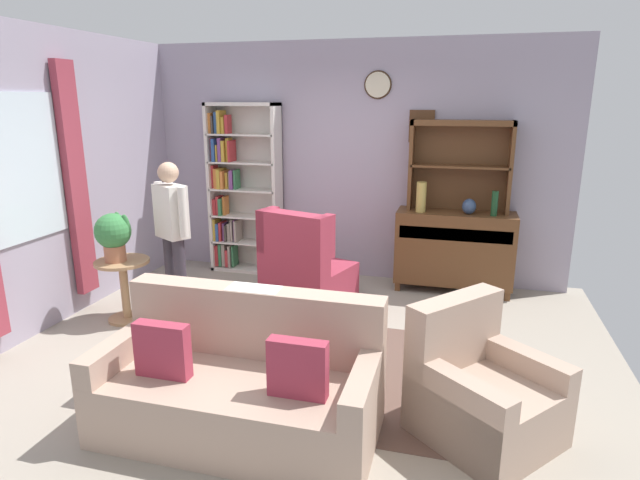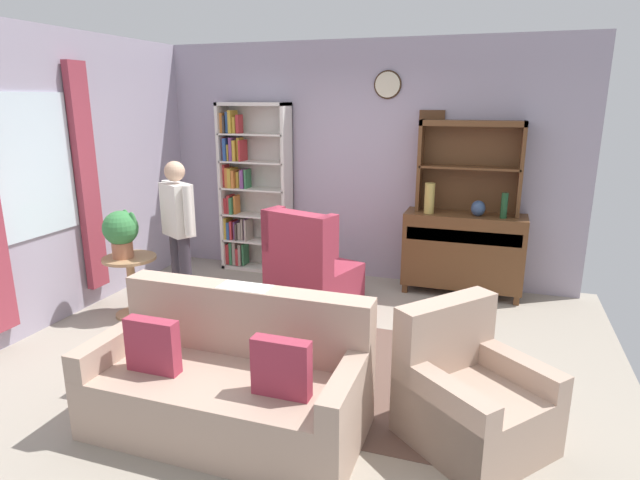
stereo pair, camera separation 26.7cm
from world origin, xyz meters
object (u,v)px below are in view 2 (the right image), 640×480
at_px(bookshelf, 250,190).
at_px(coffee_table, 277,334).
at_px(armchair_floral, 471,399).
at_px(plant_stand, 131,279).
at_px(sideboard_hutch, 470,154).
at_px(vase_round, 478,208).
at_px(person_reading, 179,226).
at_px(potted_plant_large, 121,231).
at_px(couch_floral, 230,384).
at_px(wingback_chair, 309,271).
at_px(bottle_wine, 504,206).
at_px(sideboard, 463,250).
at_px(book_stack, 286,325).
at_px(vase_tall, 429,198).

relative_size(bookshelf, coffee_table, 2.62).
relative_size(armchair_floral, plant_stand, 1.74).
bearing_deg(sideboard_hutch, plant_stand, -149.48).
xyz_separation_m(vase_round, person_reading, (-2.81, -1.40, -0.10)).
height_order(potted_plant_large, person_reading, person_reading).
bearing_deg(couch_floral, wingback_chair, 95.87).
bearing_deg(bookshelf, potted_plant_large, -104.99).
relative_size(wingback_chair, coffee_table, 1.31).
bearing_deg(bookshelf, bottle_wine, -3.23).
xyz_separation_m(wingback_chair, person_reading, (-1.18, -0.57, 0.52)).
bearing_deg(plant_stand, sideboard, 29.00).
xyz_separation_m(sideboard, sideboard_hutch, (0.00, 0.11, 1.05)).
distance_m(potted_plant_large, book_stack, 2.13).
relative_size(sideboard_hutch, armchair_floral, 1.02).
distance_m(vase_tall, vase_round, 0.53).
bearing_deg(bottle_wine, wingback_chair, -156.92).
distance_m(bottle_wine, potted_plant_large, 3.91).
bearing_deg(book_stack, coffee_table, 170.48).
bearing_deg(couch_floral, armchair_floral, 13.07).
distance_m(armchair_floral, person_reading, 3.25).
distance_m(armchair_floral, wingback_chair, 2.54).
bearing_deg(bottle_wine, vase_tall, 179.34).
distance_m(sideboard_hutch, armchair_floral, 3.12).
height_order(vase_round, potted_plant_large, potted_plant_large).
height_order(person_reading, book_stack, person_reading).
bearing_deg(plant_stand, bottle_wine, 25.03).
bearing_deg(sideboard_hutch, armchair_floral, -84.97).
bearing_deg(vase_round, bookshelf, 176.93).
relative_size(plant_stand, coffee_table, 0.78).
bearing_deg(sideboard_hutch, book_stack, -115.00).
height_order(coffee_table, book_stack, book_stack).
height_order(vase_round, armchair_floral, vase_round).
bearing_deg(bookshelf, coffee_table, -60.12).
distance_m(sideboard, sideboard_hutch, 1.06).
height_order(sideboard, armchair_floral, sideboard).
height_order(bookshelf, wingback_chair, bookshelf).
xyz_separation_m(vase_round, couch_floral, (-1.41, -3.02, -0.69)).
height_order(bookshelf, bottle_wine, bookshelf).
height_order(couch_floral, book_stack, couch_floral).
height_order(couch_floral, plant_stand, couch_floral).
xyz_separation_m(bookshelf, vase_round, (2.78, -0.15, -0.02)).
bearing_deg(couch_floral, sideboard, 67.55).
bearing_deg(person_reading, bookshelf, 88.86).
height_order(armchair_floral, plant_stand, armchair_floral).
height_order(vase_tall, person_reading, person_reading).
distance_m(bookshelf, sideboard_hutch, 2.71).
bearing_deg(book_stack, vase_tall, 71.47).
height_order(vase_tall, potted_plant_large, vase_tall).
bearing_deg(person_reading, sideboard, 28.69).
bearing_deg(plant_stand, vase_tall, 31.15).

